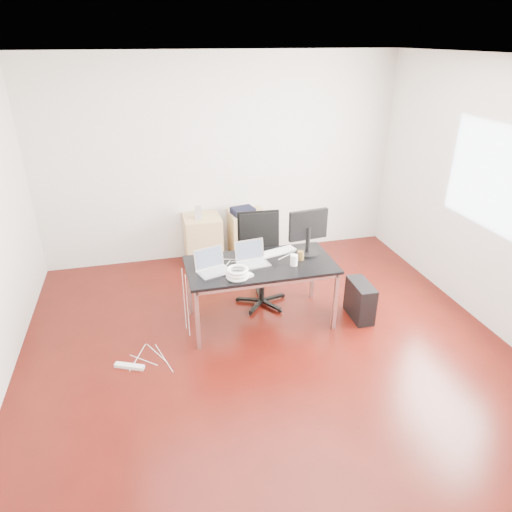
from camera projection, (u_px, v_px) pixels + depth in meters
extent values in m
plane|color=#390A06|center=(269.00, 352.00, 4.70)|extent=(5.00, 5.00, 0.00)
plane|color=silver|center=(274.00, 57.00, 3.48)|extent=(5.00, 5.00, 0.00)
plane|color=silver|center=(221.00, 160.00, 6.28)|extent=(5.00, 0.00, 5.00)
plane|color=silver|center=(434.00, 445.00, 1.91)|extent=(5.00, 0.00, 5.00)
plane|color=silver|center=(507.00, 204.00, 4.65)|extent=(0.00, 5.00, 5.00)
plane|color=white|center=(496.00, 180.00, 4.73)|extent=(0.00, 1.50, 1.50)
cube|color=black|center=(260.00, 265.00, 4.93)|extent=(1.60, 0.80, 0.03)
cube|color=silver|center=(198.00, 320.00, 4.61)|extent=(0.04, 0.04, 0.70)
cube|color=silver|center=(189.00, 287.00, 5.22)|extent=(0.04, 0.04, 0.70)
cube|color=silver|center=(335.00, 301.00, 4.94)|extent=(0.04, 0.04, 0.70)
cube|color=silver|center=(313.00, 272.00, 5.56)|extent=(0.04, 0.04, 0.70)
cylinder|color=black|center=(262.00, 286.00, 5.47)|extent=(0.06, 0.06, 0.47)
cube|color=black|center=(262.00, 267.00, 5.35)|extent=(0.52, 0.50, 0.06)
cube|color=black|center=(259.00, 236.00, 5.42)|extent=(0.47, 0.13, 0.55)
cube|color=tan|center=(203.00, 240.00, 6.42)|extent=(0.50, 0.50, 0.70)
cube|color=tan|center=(248.00, 236.00, 6.56)|extent=(0.50, 0.50, 0.70)
cube|color=black|center=(360.00, 300.00, 5.21)|extent=(0.21, 0.46, 0.44)
cylinder|color=black|center=(245.00, 249.00, 6.66)|extent=(0.32, 0.32, 0.28)
cube|color=white|center=(129.00, 366.00, 4.48)|extent=(0.30, 0.18, 0.04)
cube|color=silver|center=(214.00, 272.00, 4.72)|extent=(0.38, 0.32, 0.01)
cube|color=silver|center=(209.00, 258.00, 4.76)|extent=(0.33, 0.14, 0.22)
cube|color=#475166|center=(209.00, 258.00, 4.76)|extent=(0.29, 0.12, 0.18)
cube|color=silver|center=(254.00, 264.00, 4.89)|extent=(0.36, 0.27, 0.01)
cube|color=silver|center=(250.00, 250.00, 4.94)|extent=(0.33, 0.09, 0.22)
cube|color=#475166|center=(250.00, 250.00, 4.93)|extent=(0.29, 0.07, 0.18)
cylinder|color=black|center=(307.00, 252.00, 5.15)|extent=(0.26, 0.26, 0.02)
cylinder|color=black|center=(308.00, 239.00, 5.08)|extent=(0.05, 0.05, 0.30)
cube|color=black|center=(308.00, 225.00, 5.02)|extent=(0.45, 0.10, 0.34)
cube|color=#475166|center=(307.00, 224.00, 5.04)|extent=(0.39, 0.05, 0.29)
cube|color=white|center=(277.00, 252.00, 5.16)|extent=(0.46, 0.25, 0.02)
cylinder|color=white|center=(294.00, 260.00, 4.86)|extent=(0.10, 0.10, 0.12)
cylinder|color=brown|center=(300.00, 255.00, 4.99)|extent=(0.08, 0.08, 0.10)
torus|color=white|center=(238.00, 276.00, 4.63)|extent=(0.24, 0.24, 0.04)
torus|color=white|center=(237.00, 273.00, 4.61)|extent=(0.23, 0.23, 0.04)
torus|color=white|center=(237.00, 270.00, 4.59)|extent=(0.22, 0.22, 0.04)
cube|color=white|center=(249.00, 275.00, 4.66)|extent=(0.09, 0.09, 0.03)
cube|color=#9E9E9E|center=(198.00, 212.00, 6.17)|extent=(0.10, 0.09, 0.18)
cube|color=black|center=(243.00, 211.00, 6.36)|extent=(0.34, 0.30, 0.09)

